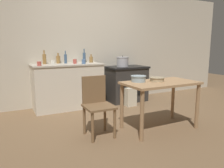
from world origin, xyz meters
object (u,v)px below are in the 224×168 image
(work_table, at_px, (160,89))
(bottle_far_left, at_px, (44,59))
(cup_right, at_px, (53,62))
(stove, at_px, (126,83))
(cup_far_right, at_px, (39,64))
(mixing_bowl_large, at_px, (157,79))
(cup_center_right, at_px, (84,62))
(chair, at_px, (97,104))
(stock_pot, at_px, (123,62))
(bottle_center_left, at_px, (84,57))
(cup_mid_right, at_px, (75,61))
(flour_sack, at_px, (131,97))
(bottle_left, at_px, (66,59))
(bottle_center, at_px, (91,59))
(mixing_bowl_small, at_px, (138,78))
(bottle_mid_left, at_px, (58,59))

(work_table, bearing_deg, bottle_far_left, 125.58)
(work_table, distance_m, cup_right, 2.17)
(stove, height_order, cup_far_right, cup_far_right)
(mixing_bowl_large, height_order, cup_center_right, cup_center_right)
(chair, height_order, mixing_bowl_large, chair)
(mixing_bowl_large, bearing_deg, stock_pot, 78.29)
(bottle_center_left, height_order, cup_mid_right, bottle_center_left)
(flour_sack, xyz_separation_m, bottle_left, (-1.23, 0.60, 0.83))
(stock_pot, xyz_separation_m, bottle_center, (-0.70, 0.17, 0.07))
(flour_sack, xyz_separation_m, cup_far_right, (-1.81, 0.27, 0.76))
(chair, relative_size, cup_right, 10.56)
(flour_sack, distance_m, cup_mid_right, 1.40)
(bottle_center, bearing_deg, flour_sack, -42.31)
(flour_sack, relative_size, bottle_left, 1.51)
(mixing_bowl_small, relative_size, bottle_center_left, 0.79)
(cup_mid_right, bearing_deg, flour_sack, -22.76)
(bottle_mid_left, distance_m, bottle_center_left, 0.57)
(mixing_bowl_large, height_order, bottle_far_left, bottle_far_left)
(flour_sack, height_order, bottle_center_left, bottle_center_left)
(mixing_bowl_small, xyz_separation_m, bottle_far_left, (-1.07, 1.75, 0.24))
(bottle_center_left, distance_m, cup_center_right, 0.39)
(stock_pot, bearing_deg, cup_center_right, -172.79)
(bottle_mid_left, bearing_deg, stove, -8.25)
(mixing_bowl_small, height_order, bottle_far_left, bottle_far_left)
(cup_right, bearing_deg, bottle_mid_left, 54.79)
(work_table, height_order, cup_mid_right, cup_mid_right)
(work_table, relative_size, cup_far_right, 14.48)
(cup_far_right, bearing_deg, stock_pot, 4.96)
(mixing_bowl_small, xyz_separation_m, bottle_mid_left, (-0.78, 1.82, 0.21))
(bottle_center, xyz_separation_m, cup_mid_right, (-0.42, -0.15, -0.02))
(bottle_mid_left, bearing_deg, flour_sack, -26.45)
(stove, height_order, mixing_bowl_large, stove)
(mixing_bowl_small, xyz_separation_m, cup_far_right, (-1.23, 1.41, 0.17))
(work_table, xyz_separation_m, chair, (-0.97, 0.21, -0.16))
(chair, xyz_separation_m, bottle_center, (0.60, 1.69, 0.53))
(chair, height_order, bottle_far_left, bottle_far_left)
(bottle_far_left, height_order, bottle_center, bottle_far_left)
(bottle_center_left, height_order, cup_right, bottle_center_left)
(bottle_mid_left, bearing_deg, work_table, -61.50)
(work_table, height_order, cup_center_right, cup_center_right)
(chair, height_order, cup_right, cup_right)
(chair, bearing_deg, cup_right, 100.94)
(bottle_far_left, bearing_deg, chair, -76.75)
(work_table, xyz_separation_m, mixing_bowl_large, (-0.02, 0.06, 0.15))
(flour_sack, distance_m, bottle_center, 1.19)
(stock_pot, bearing_deg, bottle_mid_left, 170.06)
(bottle_far_left, bearing_deg, stock_pot, -5.94)
(work_table, bearing_deg, bottle_center, 101.05)
(bottle_far_left, bearing_deg, mixing_bowl_small, -58.51)
(bottle_far_left, relative_size, bottle_left, 1.06)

